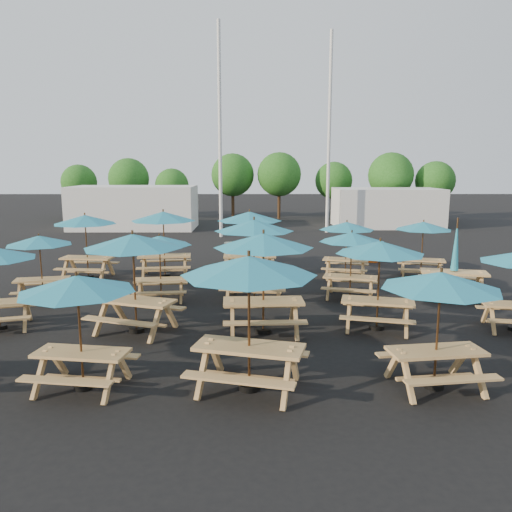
{
  "coord_description": "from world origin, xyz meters",
  "views": [
    {
      "loc": [
        -0.06,
        -15.06,
        4.09
      ],
      "look_at": [
        0.0,
        1.5,
        1.1
      ],
      "focal_mm": 35.0,
      "sensor_mm": 36.0,
      "label": 1
    }
  ],
  "objects_px": {
    "picnic_unit_11": "(250,220)",
    "picnic_unit_15": "(347,229)",
    "picnic_unit_3": "(85,223)",
    "picnic_unit_13": "(380,252)",
    "waste_bin_2": "(265,252)",
    "picnic_unit_4": "(77,290)",
    "picnic_unit_2": "(39,244)",
    "picnic_unit_9": "(263,246)",
    "picnic_unit_7": "(163,220)",
    "waste_bin_1": "(240,253)",
    "waste_bin_4": "(372,252)",
    "waste_bin_3": "(257,254)",
    "picnic_unit_6": "(159,244)",
    "picnic_unit_10": "(254,230)",
    "picnic_unit_5": "(133,246)",
    "picnic_unit_18": "(455,265)",
    "picnic_unit_8": "(249,272)",
    "picnic_unit_14": "(352,240)",
    "picnic_unit_19": "(423,229)",
    "picnic_unit_12": "(441,286)",
    "waste_bin_0": "(230,252)"
  },
  "relations": [
    {
      "from": "picnic_unit_2",
      "to": "picnic_unit_9",
      "type": "height_order",
      "value": "picnic_unit_9"
    },
    {
      "from": "picnic_unit_5",
      "to": "picnic_unit_15",
      "type": "height_order",
      "value": "picnic_unit_5"
    },
    {
      "from": "picnic_unit_3",
      "to": "picnic_unit_19",
      "type": "xyz_separation_m",
      "value": [
        12.33,
        -0.03,
        -0.22
      ]
    },
    {
      "from": "picnic_unit_6",
      "to": "picnic_unit_2",
      "type": "bearing_deg",
      "value": 173.44
    },
    {
      "from": "waste_bin_2",
      "to": "waste_bin_3",
      "type": "bearing_deg",
      "value": -131.44
    },
    {
      "from": "picnic_unit_2",
      "to": "waste_bin_0",
      "type": "height_order",
      "value": "picnic_unit_2"
    },
    {
      "from": "picnic_unit_13",
      "to": "picnic_unit_2",
      "type": "bearing_deg",
      "value": 177.61
    },
    {
      "from": "waste_bin_2",
      "to": "waste_bin_4",
      "type": "bearing_deg",
      "value": -1.05
    },
    {
      "from": "picnic_unit_4",
      "to": "picnic_unit_9",
      "type": "distance_m",
      "value": 4.65
    },
    {
      "from": "picnic_unit_10",
      "to": "picnic_unit_19",
      "type": "bearing_deg",
      "value": 30.45
    },
    {
      "from": "picnic_unit_3",
      "to": "waste_bin_3",
      "type": "xyz_separation_m",
      "value": [
        6.26,
        2.81,
        -1.64
      ]
    },
    {
      "from": "picnic_unit_11",
      "to": "picnic_unit_15",
      "type": "xyz_separation_m",
      "value": [
        3.57,
        -0.12,
        -0.32
      ]
    },
    {
      "from": "picnic_unit_7",
      "to": "waste_bin_1",
      "type": "xyz_separation_m",
      "value": [
        2.75,
        2.69,
        -1.73
      ]
    },
    {
      "from": "waste_bin_2",
      "to": "picnic_unit_19",
      "type": "bearing_deg",
      "value": -29.86
    },
    {
      "from": "picnic_unit_5",
      "to": "picnic_unit_2",
      "type": "bearing_deg",
      "value": 158.89
    },
    {
      "from": "picnic_unit_14",
      "to": "waste_bin_1",
      "type": "distance_m",
      "value": 6.96
    },
    {
      "from": "picnic_unit_5",
      "to": "picnic_unit_15",
      "type": "relative_size",
      "value": 1.23
    },
    {
      "from": "picnic_unit_18",
      "to": "waste_bin_4",
      "type": "relative_size",
      "value": 3.0
    },
    {
      "from": "waste_bin_2",
      "to": "waste_bin_3",
      "type": "xyz_separation_m",
      "value": [
        -0.38,
        -0.43,
        0.0
      ]
    },
    {
      "from": "picnic_unit_4",
      "to": "waste_bin_1",
      "type": "relative_size",
      "value": 2.83
    },
    {
      "from": "picnic_unit_6",
      "to": "picnic_unit_8",
      "type": "xyz_separation_m",
      "value": [
        2.78,
        -6.24,
        0.45
      ]
    },
    {
      "from": "picnic_unit_3",
      "to": "picnic_unit_7",
      "type": "xyz_separation_m",
      "value": [
        2.81,
        0.21,
        0.09
      ]
    },
    {
      "from": "picnic_unit_6",
      "to": "waste_bin_1",
      "type": "distance_m",
      "value": 6.61
    },
    {
      "from": "picnic_unit_5",
      "to": "picnic_unit_14",
      "type": "height_order",
      "value": "picnic_unit_5"
    },
    {
      "from": "picnic_unit_15",
      "to": "waste_bin_2",
      "type": "height_order",
      "value": "picnic_unit_15"
    },
    {
      "from": "picnic_unit_7",
      "to": "picnic_unit_18",
      "type": "bearing_deg",
      "value": -23.89
    },
    {
      "from": "picnic_unit_8",
      "to": "picnic_unit_14",
      "type": "relative_size",
      "value": 1.2
    },
    {
      "from": "picnic_unit_6",
      "to": "picnic_unit_7",
      "type": "xyz_separation_m",
      "value": [
        -0.48,
        3.36,
        0.38
      ]
    },
    {
      "from": "waste_bin_3",
      "to": "waste_bin_4",
      "type": "height_order",
      "value": "same"
    },
    {
      "from": "picnic_unit_2",
      "to": "picnic_unit_15",
      "type": "xyz_separation_m",
      "value": [
        9.93,
        3.18,
        0.05
      ]
    },
    {
      "from": "picnic_unit_4",
      "to": "picnic_unit_3",
      "type": "bearing_deg",
      "value": 116.02
    },
    {
      "from": "picnic_unit_14",
      "to": "picnic_unit_18",
      "type": "xyz_separation_m",
      "value": [
        3.25,
        0.03,
        -0.79
      ]
    },
    {
      "from": "picnic_unit_6",
      "to": "picnic_unit_10",
      "type": "height_order",
      "value": "picnic_unit_10"
    },
    {
      "from": "picnic_unit_6",
      "to": "waste_bin_4",
      "type": "xyz_separation_m",
      "value": [
        8.0,
        6.3,
        -1.35
      ]
    },
    {
      "from": "picnic_unit_12",
      "to": "picnic_unit_13",
      "type": "bearing_deg",
      "value": 86.21
    },
    {
      "from": "picnic_unit_3",
      "to": "picnic_unit_13",
      "type": "bearing_deg",
      "value": -26.51
    },
    {
      "from": "picnic_unit_13",
      "to": "waste_bin_0",
      "type": "relative_size",
      "value": 3.16
    },
    {
      "from": "picnic_unit_4",
      "to": "picnic_unit_5",
      "type": "relative_size",
      "value": 0.78
    },
    {
      "from": "picnic_unit_10",
      "to": "picnic_unit_15",
      "type": "xyz_separation_m",
      "value": [
        3.4,
        3.12,
        -0.37
      ]
    },
    {
      "from": "picnic_unit_2",
      "to": "picnic_unit_10",
      "type": "xyz_separation_m",
      "value": [
        6.53,
        0.06,
        0.42
      ]
    },
    {
      "from": "picnic_unit_5",
      "to": "waste_bin_4",
      "type": "distance_m",
      "value": 12.42
    },
    {
      "from": "picnic_unit_19",
      "to": "waste_bin_4",
      "type": "bearing_deg",
      "value": 122.71
    },
    {
      "from": "picnic_unit_3",
      "to": "picnic_unit_5",
      "type": "distance_m",
      "value": 6.92
    },
    {
      "from": "picnic_unit_4",
      "to": "picnic_unit_11",
      "type": "distance_m",
      "value": 10.03
    },
    {
      "from": "picnic_unit_2",
      "to": "waste_bin_3",
      "type": "bearing_deg",
      "value": 30.04
    },
    {
      "from": "waste_bin_0",
      "to": "waste_bin_4",
      "type": "distance_m",
      "value": 6.16
    },
    {
      "from": "picnic_unit_2",
      "to": "waste_bin_2",
      "type": "xyz_separation_m",
      "value": [
        7.02,
        6.34,
        -1.35
      ]
    },
    {
      "from": "picnic_unit_3",
      "to": "waste_bin_2",
      "type": "distance_m",
      "value": 7.57
    },
    {
      "from": "picnic_unit_4",
      "to": "picnic_unit_9",
      "type": "height_order",
      "value": "picnic_unit_9"
    },
    {
      "from": "picnic_unit_11",
      "to": "waste_bin_4",
      "type": "xyz_separation_m",
      "value": [
        5.3,
        2.95,
        -1.73
      ]
    }
  ]
}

